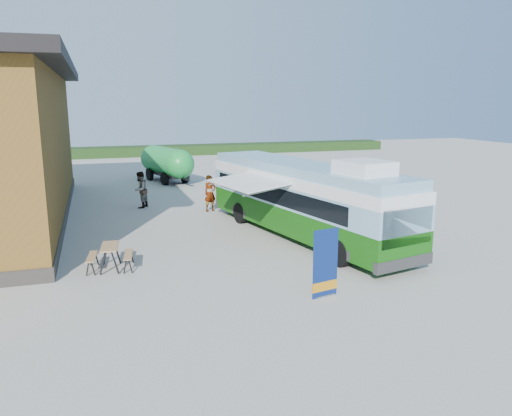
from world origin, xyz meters
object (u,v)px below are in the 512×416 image
object	(u,v)px
bus	(303,197)
person_b	(140,190)
banner	(325,269)
person_a	(210,193)
picnic_table	(110,252)
slurry_tanker	(166,162)

from	to	relation	value
bus	person_b	xyz separation A→B (m)	(-5.98, 8.25, -0.75)
banner	person_a	world-z (taller)	banner
bus	person_a	distance (m)	6.80
person_a	person_b	world-z (taller)	person_b
banner	picnic_table	size ratio (longest dim) A/B	1.27
person_b	slurry_tanker	world-z (taller)	slurry_tanker
bus	banner	size ratio (longest dim) A/B	5.86
person_b	slurry_tanker	size ratio (longest dim) A/B	0.30
bus	person_b	distance (m)	10.22
person_a	person_b	bearing A→B (deg)	129.69
person_a	picnic_table	bearing A→B (deg)	-143.12
banner	picnic_table	distance (m)	7.44
banner	slurry_tanker	bearing A→B (deg)	81.38
picnic_table	bus	bearing A→B (deg)	19.70
banner	picnic_table	bearing A→B (deg)	130.79
bus	banner	bearing A→B (deg)	-119.50
picnic_table	person_b	world-z (taller)	person_b
bus	picnic_table	xyz separation A→B (m)	(-7.93, -1.84, -1.11)
banner	slurry_tanker	size ratio (longest dim) A/B	0.32
person_a	bus	bearing A→B (deg)	-87.12
banner	person_b	xyz separation A→B (m)	(-3.97, 14.60, 0.14)
picnic_table	person_a	world-z (taller)	person_a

